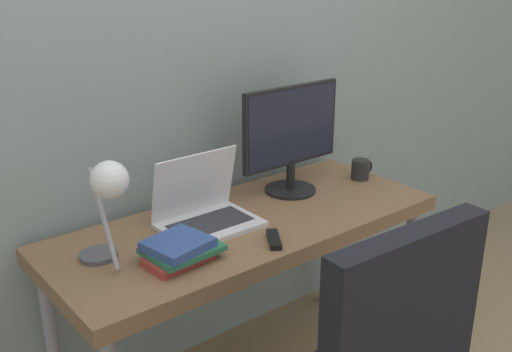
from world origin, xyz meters
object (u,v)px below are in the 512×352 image
Objects in this scene: monitor at (291,135)px; desk_lamp at (108,193)px; book_stack at (179,250)px; laptop at (205,211)px; mug at (361,169)px.

monitor reaches higher than desk_lamp.
desk_lamp reaches higher than book_stack.
desk_lamp is at bearing 160.24° from book_stack.
laptop reaches higher than book_stack.
monitor is at bearing 165.59° from mug.
monitor is 1.89× the size of book_stack.
laptop is 0.72× the size of monitor.
desk_lamp is 3.14× the size of mug.
desk_lamp reaches higher than mug.
monitor reaches higher than book_stack.
desk_lamp is 0.31m from book_stack.
monitor is 0.41m from mug.
monitor is at bearing 10.50° from desk_lamp.
desk_lamp is (-0.89, -0.17, 0.02)m from monitor.
desk_lamp is (-0.42, -0.11, 0.21)m from laptop.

